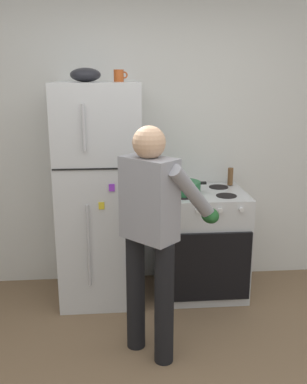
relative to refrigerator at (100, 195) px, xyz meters
name	(u,v)px	position (x,y,z in m)	size (l,w,h in m)	color
kitchen_wall_back	(145,137)	(0.41, 0.38, 0.43)	(6.00, 0.10, 2.70)	silver
refrigerator	(100,195)	(0.00, 0.00, 0.00)	(0.68, 0.72, 1.84)	silver
stove_range	(200,243)	(0.87, -0.01, -0.46)	(0.76, 0.67, 0.93)	silver
person_cook	(153,223)	(0.38, -0.87, 0.04)	(0.69, 0.71, 1.60)	black
red_pot	(184,187)	(0.71, -0.05, 0.06)	(0.38, 0.28, 0.10)	#236638
coffee_mug	(119,76)	(0.18, 0.05, 0.97)	(0.11, 0.08, 0.10)	#B24C1E
pepper_mill	(230,176)	(1.17, 0.20, 0.09)	(0.05, 0.05, 0.16)	brown
mixing_bowl	(85,75)	(-0.08, 0.00, 0.97)	(0.24, 0.24, 0.11)	black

